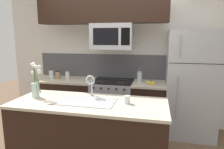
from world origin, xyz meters
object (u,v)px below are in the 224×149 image
microwave (112,37)px  storage_jar_short (67,75)px  storage_jar_tall (51,74)px  french_press (140,77)px  refrigerator (190,84)px  banana_bunch (151,83)px  sink_faucet (91,83)px  flower_vase (36,86)px  storage_jar_medium (58,75)px  drinking_glass (127,100)px  stove_range (113,104)px

microwave → storage_jar_short: 1.20m
storage_jar_tall → french_press: (1.74, 0.09, 0.00)m
storage_jar_tall → french_press: size_ratio=0.72×
refrigerator → banana_bunch: (-0.67, -0.08, 0.01)m
banana_bunch → sink_faucet: 1.27m
banana_bunch → flower_vase: flower_vase is taller
microwave → storage_jar_medium: (-1.13, 0.03, -0.75)m
microwave → banana_bunch: microwave is taller
sink_faucet → drinking_glass: sink_faucet is taller
storage_jar_short → flower_vase: flower_vase is taller
storage_jar_short → sink_faucet: 1.38m
refrigerator → storage_jar_tall: refrigerator is taller
microwave → storage_jar_tall: 1.44m
drinking_glass → flower_vase: bearing=-179.4°
storage_jar_tall → storage_jar_medium: (0.12, 0.04, -0.02)m
stove_range → french_press: bearing=6.9°
microwave → french_press: (0.50, 0.08, -0.73)m
sink_faucet → banana_bunch: bearing=51.1°
microwave → banana_bunch: (0.71, -0.04, -0.80)m
storage_jar_tall → flower_vase: (0.44, -1.19, 0.07)m
drinking_glass → storage_jar_tall: bearing=145.1°
refrigerator → french_press: bearing=177.4°
banana_bunch → drinking_glass: bearing=-102.7°
refrigerator → storage_jar_short: bearing=179.6°
storage_jar_tall → sink_faucet: 1.54m
microwave → flower_vase: bearing=-123.7°
refrigerator → stove_range: bearing=-179.2°
flower_vase → stove_range: bearing=56.8°
storage_jar_tall → banana_bunch: bearing=-0.8°
banana_bunch → flower_vase: (-1.52, -1.17, 0.14)m
refrigerator → flower_vase: 2.52m
storage_jar_medium → french_press: size_ratio=0.59×
banana_bunch → flower_vase: 1.92m
storage_jar_tall → storage_jar_medium: storage_jar_tall is taller
stove_range → banana_bunch: banana_bunch is taller
french_press → drinking_glass: size_ratio=2.63×
refrigerator → drinking_glass: 1.55m
banana_bunch → storage_jar_short: bearing=176.6°
sink_faucet → french_press: bearing=62.4°
storage_jar_tall → storage_jar_medium: size_ratio=1.23×
microwave → french_press: 0.89m
banana_bunch → sink_faucet: bearing=-128.9°
microwave → storage_jar_tall: (-1.24, -0.01, -0.73)m
stove_range → drinking_glass: bearing=-69.5°
refrigerator → flower_vase: bearing=-150.3°
sink_faucet → flower_vase: bearing=-165.5°
stove_range → banana_bunch: (0.71, -0.06, 0.47)m
storage_jar_medium → storage_jar_tall: bearing=-159.5°
refrigerator → banana_bunch: size_ratio=9.79×
microwave → drinking_glass: 1.49m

